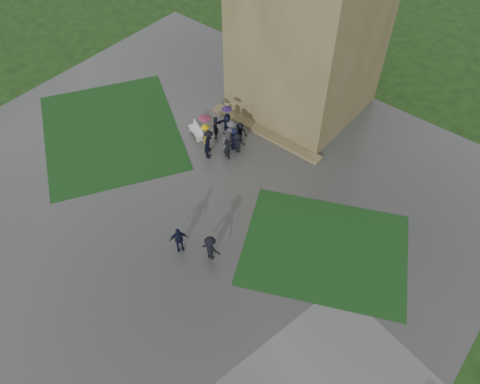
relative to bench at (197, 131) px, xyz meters
The scene contains 9 objects.
ground 8.28m from the bench, 64.72° to the right, with size 120.00×120.00×0.00m, color black.
plaza 6.53m from the bench, 57.19° to the right, with size 34.00×34.00×0.02m, color #353533.
lawn_inset_left 6.08m from the bench, 145.06° to the right, with size 11.00×9.00×0.01m, color black.
lawn_inset_right 12.29m from the bench, 11.62° to the right, with size 9.00×7.00×0.01m, color black.
tower_plinth 4.73m from the bench, 41.55° to the left, with size 9.00×0.80×0.22m, color brown.
bench is the anchor object (origin of this frame).
visitor_cluster 2.24m from the bench, 14.50° to the left, with size 3.24×3.71×2.68m.
pedestrian_mid 9.49m from the bench, 53.01° to the right, with size 1.02×0.58×1.75m, color black.
pedestrian_near 10.15m from the bench, 42.83° to the right, with size 1.12×0.58×1.73m, color black.
Camera 1 is at (14.23, -9.57, 21.76)m, focal length 35.00 mm.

